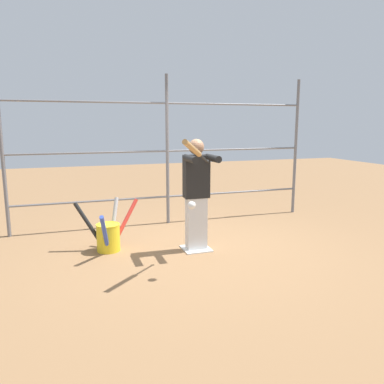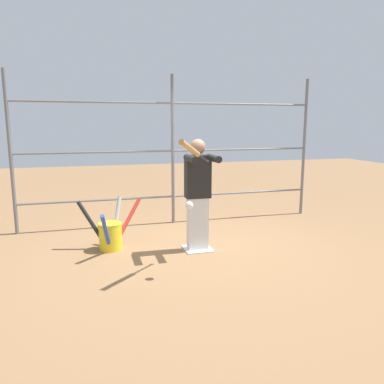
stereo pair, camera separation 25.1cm
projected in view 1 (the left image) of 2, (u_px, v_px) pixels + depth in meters
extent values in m
plane|color=olive|center=(196.00, 249.00, 5.59)|extent=(24.00, 24.00, 0.00)
cube|color=white|center=(196.00, 249.00, 5.59)|extent=(0.40, 0.40, 0.02)
cylinder|color=slate|center=(296.00, 148.00, 7.69)|extent=(0.06, 0.06, 2.72)
cylinder|color=slate|center=(167.00, 151.00, 6.83)|extent=(0.06, 0.06, 2.72)
cylinder|color=slate|center=(2.00, 155.00, 5.97)|extent=(0.06, 0.06, 2.72)
cylinder|color=slate|center=(168.00, 197.00, 6.99)|extent=(5.46, 0.04, 0.04)
cylinder|color=slate|center=(167.00, 151.00, 6.83)|extent=(5.46, 0.04, 0.04)
cylinder|color=slate|center=(167.00, 103.00, 6.68)|extent=(5.46, 0.04, 0.04)
cube|color=silver|center=(196.00, 224.00, 5.52)|extent=(0.30, 0.20, 0.79)
cube|color=black|center=(196.00, 176.00, 5.39)|extent=(0.37, 0.22, 0.62)
sphere|color=#9E7051|center=(196.00, 147.00, 5.31)|extent=(0.22, 0.22, 0.22)
cylinder|color=black|center=(213.00, 158.00, 5.18)|extent=(0.10, 0.44, 0.10)
cylinder|color=black|center=(190.00, 159.00, 5.09)|extent=(0.10, 0.44, 0.10)
sphere|color=black|center=(207.00, 161.00, 4.94)|extent=(0.05, 0.05, 0.05)
cylinder|color=black|center=(203.00, 158.00, 4.77)|extent=(0.24, 0.28, 0.15)
cylinder|color=#B27F42|center=(192.00, 148.00, 4.37)|extent=(0.37, 0.44, 0.24)
sphere|color=white|center=(192.00, 205.00, 4.47)|extent=(0.10, 0.10, 0.10)
cylinder|color=yellow|center=(108.00, 238.00, 5.49)|extent=(0.34, 0.34, 0.40)
torus|color=yellow|center=(108.00, 224.00, 5.45)|extent=(0.35, 0.35, 0.01)
cylinder|color=#B2B2B7|center=(114.00, 222.00, 5.64)|extent=(0.22, 0.30, 0.72)
cylinder|color=black|center=(90.00, 226.00, 5.49)|extent=(0.45, 0.26, 0.70)
cylinder|color=red|center=(125.00, 223.00, 5.70)|extent=(0.50, 0.34, 0.68)
cylinder|color=#334CB2|center=(105.00, 234.00, 5.19)|extent=(0.18, 0.48, 0.63)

